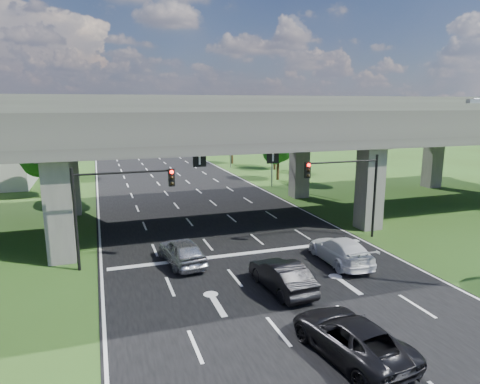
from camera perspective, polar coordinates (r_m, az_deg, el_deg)
ground at (r=24.75m, az=3.33°, el=-10.88°), size 160.00×160.00×0.00m
road at (r=33.70m, az=-3.04°, el=-4.65°), size 18.00×120.00×0.03m
overpass at (r=34.30m, az=-4.10°, el=9.05°), size 80.00×15.00×10.00m
signal_right at (r=30.48m, az=14.38°, el=1.31°), size 5.76×0.54×6.00m
signal_left at (r=25.67m, az=-16.43°, el=-0.71°), size 5.76×0.54×6.00m
streetlight_far at (r=49.02m, az=3.91°, el=7.42°), size 3.38×0.25×10.00m
streetlight_beyond at (r=64.07m, az=-1.62°, el=8.45°), size 3.38×0.25×10.00m
tree_left_near at (r=47.69m, az=-25.05°, el=4.99°), size 4.50×4.50×7.80m
tree_left_mid at (r=56.04m, az=-27.19°, el=4.98°), size 3.91×3.90×6.76m
tree_left_far at (r=63.46m, az=-22.67°, el=6.89°), size 4.80×4.80×8.32m
tree_right_near at (r=53.96m, az=5.17°, el=6.35°), size 4.20×4.20×7.28m
tree_right_mid at (r=62.49m, az=4.73°, el=6.79°), size 3.91×3.90×6.76m
tree_right_far at (r=68.52m, az=-1.04°, el=7.80°), size 4.50×4.50×7.80m
car_silver at (r=26.06m, az=-7.75°, el=-7.83°), size 2.48×4.90×1.60m
car_dark at (r=22.50m, az=5.58°, el=-11.05°), size 2.00×4.87×1.57m
car_white at (r=26.74m, az=13.24°, el=-7.60°), size 2.32×5.37×1.54m
car_trailing at (r=17.68m, az=14.55°, el=-18.24°), size 3.17×5.68×1.50m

